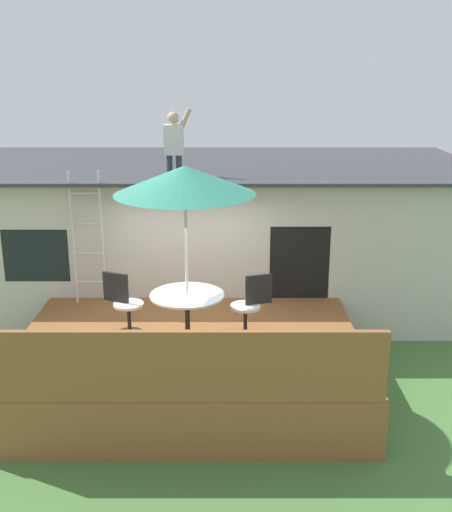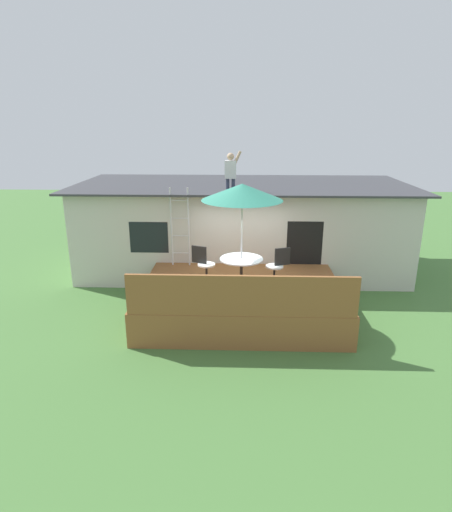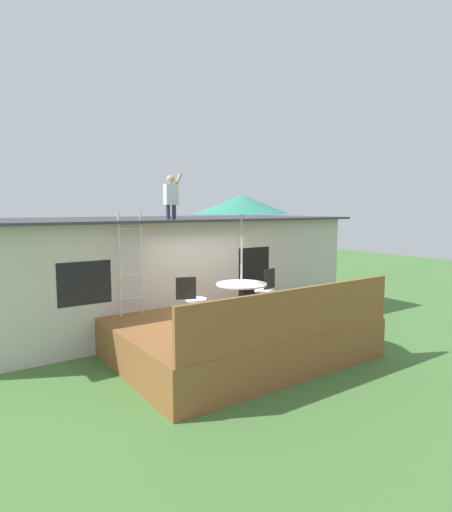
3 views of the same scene
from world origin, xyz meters
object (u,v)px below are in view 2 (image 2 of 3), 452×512
(step_ladder, at_px, (180,227))
(patio_chair_left, at_px, (204,264))
(patio_umbrella, at_px, (242,192))
(person_figure, at_px, (231,169))
(patio_chair_right, at_px, (277,266))
(patio_table, at_px, (241,265))

(step_ladder, xyz_separation_m, patio_chair_left, (0.76, -1.28, -0.64))
(patio_umbrella, distance_m, person_figure, 2.45)
(patio_chair_right, bearing_deg, patio_umbrella, 0.00)
(patio_umbrella, xyz_separation_m, patio_chair_right, (0.89, 0.28, -1.89))
(step_ladder, distance_m, patio_chair_right, 3.01)
(patio_umbrella, distance_m, patio_chair_left, 2.14)
(patio_umbrella, xyz_separation_m, patio_chair_left, (-0.95, 0.36, -1.89))
(person_figure, distance_m, patio_chair_left, 3.04)
(patio_table, distance_m, patio_chair_left, 1.02)
(step_ladder, bearing_deg, patio_table, -43.96)
(patio_table, height_order, person_figure, person_figure)
(patio_umbrella, bearing_deg, person_figure, 97.61)
(patio_table, bearing_deg, patio_chair_left, 158.94)
(person_figure, xyz_separation_m, patio_chair_left, (-0.62, -2.05, -2.16))
(patio_table, xyz_separation_m, step_ladder, (-1.71, 1.64, 0.51))
(person_figure, height_order, patio_chair_right, person_figure)
(patio_umbrella, xyz_separation_m, step_ladder, (-1.71, 1.64, -1.25))
(person_figure, bearing_deg, patio_umbrella, -82.39)
(patio_table, xyz_separation_m, patio_umbrella, (0.00, -0.00, 1.76))
(patio_chair_left, relative_size, patio_chair_right, 1.00)
(patio_umbrella, height_order, person_figure, person_figure)
(patio_umbrella, relative_size, patio_chair_left, 2.76)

